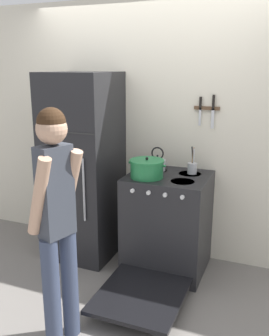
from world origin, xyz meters
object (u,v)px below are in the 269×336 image
at_px(utensil_jar, 192,167).
at_px(person, 57,216).
at_px(stove_range, 166,224).
at_px(tea_kettle, 158,163).
at_px(refrigerator, 83,167).
at_px(dutch_oven_pot, 147,169).

relative_size(utensil_jar, person, 0.15).
relative_size(stove_range, person, 0.85).
bearing_deg(tea_kettle, utensil_jar, 1.01).
bearing_deg(utensil_jar, person, -112.68).
xyz_separation_m(tea_kettle, person, (-0.24, -1.38, -0.06)).
bearing_deg(person, refrigerator, 39.41).
distance_m(refrigerator, dutch_oven_pot, 0.74).
xyz_separation_m(stove_range, dutch_oven_pot, (-0.17, -0.09, 0.56)).
height_order(refrigerator, person, refrigerator).
distance_m(dutch_oven_pot, utensil_jar, 0.45).
relative_size(refrigerator, dutch_oven_pot, 5.29).
distance_m(refrigerator, tea_kettle, 0.76).
relative_size(stove_range, dutch_oven_pot, 4.04).
bearing_deg(tea_kettle, refrigerator, -169.16).
height_order(dutch_oven_pot, tea_kettle, tea_kettle).
bearing_deg(utensil_jar, tea_kettle, -178.99).
bearing_deg(person, utensil_jar, -5.18).
height_order(dutch_oven_pot, utensil_jar, utensil_jar).
relative_size(tea_kettle, person, 0.14).
relative_size(tea_kettle, utensil_jar, 0.89).
xyz_separation_m(refrigerator, stove_range, (0.89, -0.03, -0.47)).
distance_m(refrigerator, person, 1.34).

